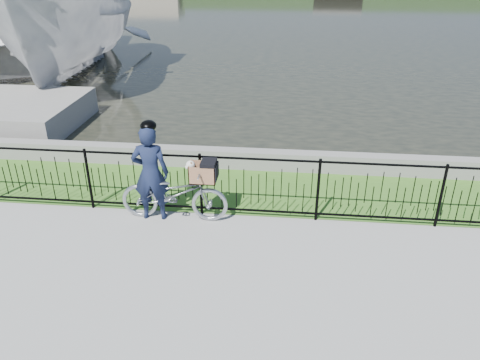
# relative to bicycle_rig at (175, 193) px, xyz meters

# --- Properties ---
(ground) EXTENTS (120.00, 120.00, 0.00)m
(ground) POSITION_rel_bicycle_rig_xyz_m (1.41, -1.40, -0.50)
(ground) COLOR gray
(ground) RESTS_ON ground
(grass_strip) EXTENTS (60.00, 2.00, 0.01)m
(grass_strip) POSITION_rel_bicycle_rig_xyz_m (1.41, 1.20, -0.49)
(grass_strip) COLOR #3D6C21
(grass_strip) RESTS_ON ground
(water) EXTENTS (120.00, 120.00, 0.00)m
(water) POSITION_rel_bicycle_rig_xyz_m (1.41, 31.60, -0.50)
(water) COLOR black
(water) RESTS_ON ground
(quay_wall) EXTENTS (60.00, 0.30, 0.40)m
(quay_wall) POSITION_rel_bicycle_rig_xyz_m (1.41, 2.20, -0.30)
(quay_wall) COLOR slate
(quay_wall) RESTS_ON ground
(fence) EXTENTS (14.00, 0.06, 1.15)m
(fence) POSITION_rel_bicycle_rig_xyz_m (1.41, 0.20, 0.08)
(fence) COLOR black
(fence) RESTS_ON ground
(bicycle_rig) EXTENTS (1.84, 0.64, 1.14)m
(bicycle_rig) POSITION_rel_bicycle_rig_xyz_m (0.00, 0.00, 0.00)
(bicycle_rig) COLOR #A3A9AF
(bicycle_rig) RESTS_ON ground
(cyclist) EXTENTS (0.65, 0.45, 1.77)m
(cyclist) POSITION_rel_bicycle_rig_xyz_m (-0.39, -0.00, 0.38)
(cyclist) COLOR #131A34
(cyclist) RESTS_ON ground
(boat_near) EXTENTS (5.28, 10.56, 5.70)m
(boat_near) POSITION_rel_bicycle_rig_xyz_m (-5.53, 8.85, 1.56)
(boat_near) COLOR silver
(boat_near) RESTS_ON water
(boat_far) EXTENTS (7.78, 10.72, 2.18)m
(boat_far) POSITION_rel_bicycle_rig_xyz_m (-8.43, 11.82, 0.59)
(boat_far) COLOR silver
(boat_far) RESTS_ON water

